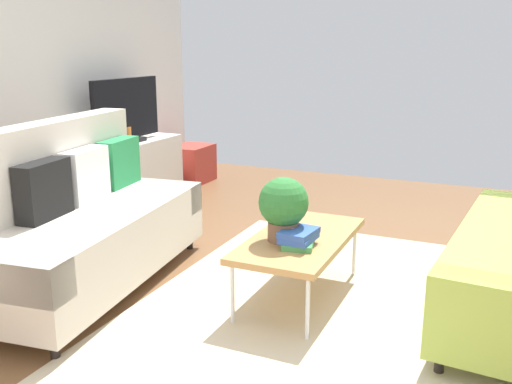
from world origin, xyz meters
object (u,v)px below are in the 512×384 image
potted_plant (283,206)px  bottle_1 (122,137)px  couch_beige (79,221)px  coffee_table (300,241)px  tv (127,112)px  vase_0 (83,142)px  vase_1 (96,138)px  storage_trunk (192,164)px  table_book_0 (299,243)px  tv_console (128,173)px  bottle_2 (128,135)px  bottle_0 (115,139)px

potted_plant → bottle_1: 2.68m
couch_beige → coffee_table: bearing=98.5°
coffee_table → bottle_1: size_ratio=7.33×
tv → vase_0: tv is taller
potted_plant → vase_1: vase_1 is taller
storage_trunk → potted_plant: (-2.64, -2.22, 0.42)m
potted_plant → table_book_0: (-0.05, -0.12, -0.20)m
couch_beige → tv_console: (1.82, 0.96, -0.13)m
table_book_0 → vase_0: bearing=67.9°
vase_0 → bottle_2: vase_0 is taller
vase_0 → potted_plant: bearing=-112.1°
couch_beige → vase_0: 1.63m
couch_beige → tv: (1.82, 0.94, 0.50)m
vase_1 → bottle_2: 0.39m
bottle_0 → bottle_2: size_ratio=0.87×
tv_console → bottle_2: size_ratio=8.68×
storage_trunk → bottle_2: bearing=176.9°
couch_beige → bottle_2: size_ratio=12.33×
table_book_0 → bottle_0: bearing=60.4°
couch_beige → potted_plant: couch_beige is taller
potted_plant → tv: bearing=56.2°
tv_console → bottle_0: 0.45m
bottle_1 → tv: bearing=9.0°
tv → vase_1: (-0.39, 0.07, -0.21)m
tv_console → table_book_0: size_ratio=5.83×
vase_0 → bottle_2: bearing=-9.1°
vase_0 → vase_1: (0.19, 0.00, 0.01)m
couch_beige → bottle_2: (1.81, 0.92, 0.27)m
tv → potted_plant: bearing=-123.8°
bottle_1 → bottle_2: bottle_2 is taller
tv_console → couch_beige: bearing=-152.2°
storage_trunk → bottle_2: size_ratio=3.23×
bottle_2 → tv: bearing=50.8°
couch_beige → storage_trunk: couch_beige is taller
tv → bottle_0: 0.33m
tv → bottle_1: size_ratio=6.66×
table_book_0 → vase_1: vase_1 is taller
storage_trunk → table_book_0: size_ratio=2.17×
bottle_0 → bottle_1: (0.10, 0.00, 0.00)m
tv → vase_1: 0.45m
tv → bottle_0: tv is taller
vase_0 → bottle_0: vase_0 is taller
coffee_table → potted_plant: potted_plant is taller
table_book_0 → vase_0: vase_0 is taller
tv_console → potted_plant: 2.80m
couch_beige → coffee_table: couch_beige is taller
potted_plant → bottle_1: size_ratio=2.66×
tv → vase_0: (-0.58, 0.07, -0.22)m
coffee_table → bottle_2: bottle_2 is taller
bottle_0 → bottle_1: 0.10m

